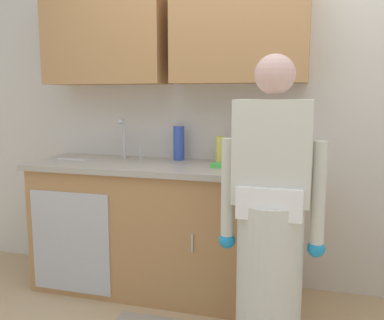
% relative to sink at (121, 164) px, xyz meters
% --- Properties ---
extents(kitchen_wall_with_uppers, '(4.80, 0.44, 2.70)m').
position_rel_sink_xyz_m(kitchen_wall_with_uppers, '(0.76, 0.29, 0.55)').
color(kitchen_wall_with_uppers, beige).
rests_on(kitchen_wall_with_uppers, ground).
extents(counter_cabinet, '(1.90, 0.62, 0.90)m').
position_rel_sink_xyz_m(counter_cabinet, '(0.34, -0.01, -0.48)').
color(counter_cabinet, '#B27F4C').
rests_on(counter_cabinet, ground).
extents(countertop, '(1.96, 0.66, 0.04)m').
position_rel_sink_xyz_m(countertop, '(0.35, -0.01, -0.01)').
color(countertop, '#A8A093').
rests_on(countertop, counter_cabinet).
extents(sink, '(0.50, 0.36, 0.35)m').
position_rel_sink_xyz_m(sink, '(0.00, 0.00, 0.00)').
color(sink, '#B7BABF').
rests_on(sink, counter_cabinet).
extents(person_at_sink, '(0.55, 0.34, 1.62)m').
position_rel_sink_xyz_m(person_at_sink, '(1.15, -0.66, -0.23)').
color(person_at_sink, white).
rests_on(person_at_sink, ground).
extents(bottle_water_tall, '(0.07, 0.07, 0.25)m').
position_rel_sink_xyz_m(bottle_water_tall, '(0.99, 0.17, 0.14)').
color(bottle_water_tall, '#66388C').
rests_on(bottle_water_tall, countertop).
extents(bottle_water_short, '(0.07, 0.07, 0.21)m').
position_rel_sink_xyz_m(bottle_water_short, '(1.15, 0.21, 0.12)').
color(bottle_water_short, silver).
rests_on(bottle_water_short, countertop).
extents(bottle_cleaner_spray, '(0.08, 0.08, 0.25)m').
position_rel_sink_xyz_m(bottle_cleaner_spray, '(0.38, 0.20, 0.14)').
color(bottle_cleaner_spray, '#334CB2').
rests_on(bottle_cleaner_spray, countertop).
extents(bottle_dish_liquid, '(0.06, 0.06, 0.23)m').
position_rel_sink_xyz_m(bottle_dish_liquid, '(0.87, 0.20, 0.13)').
color(bottle_dish_liquid, '#E05933').
rests_on(bottle_dish_liquid, countertop).
extents(bottle_soap, '(0.07, 0.07, 0.19)m').
position_rel_sink_xyz_m(bottle_soap, '(0.71, 0.15, 0.11)').
color(bottle_soap, '#D8D14C').
rests_on(bottle_soap, countertop).
extents(cup_by_sink, '(0.08, 0.08, 0.10)m').
position_rel_sink_xyz_m(cup_by_sink, '(1.21, 0.00, 0.06)').
color(cup_by_sink, '#33478C').
rests_on(cup_by_sink, countertop).
extents(knife_on_counter, '(0.24, 0.03, 0.01)m').
position_rel_sink_xyz_m(knife_on_counter, '(-0.38, -0.02, 0.02)').
color(knife_on_counter, silver).
rests_on(knife_on_counter, countertop).
extents(sponge, '(0.11, 0.07, 0.03)m').
position_rel_sink_xyz_m(sponge, '(0.74, -0.05, 0.03)').
color(sponge, '#4CBF4C').
rests_on(sponge, countertop).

